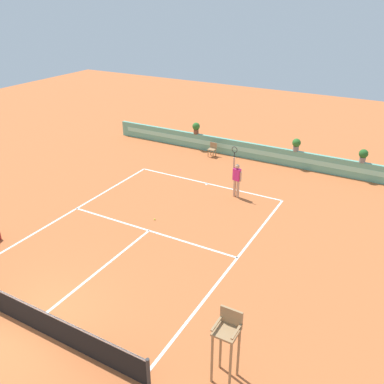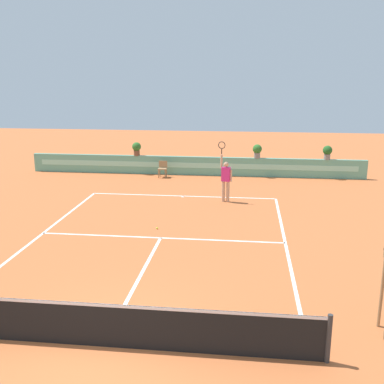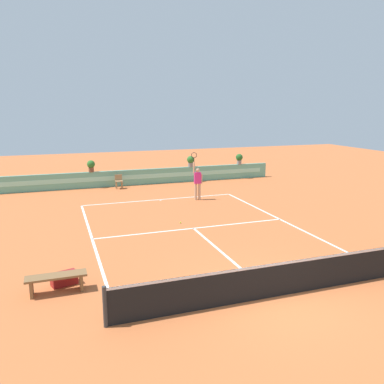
% 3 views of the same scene
% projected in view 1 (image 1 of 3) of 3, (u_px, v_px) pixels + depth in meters
% --- Properties ---
extents(ground_plane, '(60.00, 60.00, 0.00)m').
position_uv_depth(ground_plane, '(143.00, 235.00, 17.28)').
color(ground_plane, '#BC6033').
extents(court_lines, '(8.32, 11.94, 0.01)m').
position_uv_depth(court_lines, '(153.00, 227.00, 17.84)').
color(court_lines, white).
rests_on(court_lines, ground).
extents(net, '(8.92, 0.10, 1.00)m').
position_uv_depth(net, '(27.00, 313.00, 12.34)').
color(net, '#333333').
rests_on(net, ground).
extents(back_wall_barrier, '(18.00, 0.21, 1.00)m').
position_uv_depth(back_wall_barrier, '(241.00, 149.00, 25.22)').
color(back_wall_barrier, '#60A88E').
rests_on(back_wall_barrier, ground).
extents(umpire_chair, '(0.60, 0.60, 2.14)m').
position_uv_depth(umpire_chair, '(227.00, 338.00, 10.36)').
color(umpire_chair, '#99754C').
rests_on(umpire_chair, ground).
extents(ball_kid_chair, '(0.44, 0.44, 0.85)m').
position_uv_depth(ball_kid_chair, '(212.00, 149.00, 25.35)').
color(ball_kid_chair, '#99754C').
rests_on(ball_kid_chair, ground).
extents(tennis_player, '(0.61, 0.28, 2.58)m').
position_uv_depth(tennis_player, '(237.00, 177.00, 20.06)').
color(tennis_player, tan).
rests_on(tennis_player, ground).
extents(tennis_ball_near_baseline, '(0.07, 0.07, 0.07)m').
position_uv_depth(tennis_ball_near_baseline, '(155.00, 219.00, 18.40)').
color(tennis_ball_near_baseline, '#CCE033').
rests_on(tennis_ball_near_baseline, ground).
extents(potted_plant_far_right, '(0.48, 0.48, 0.72)m').
position_uv_depth(potted_plant_far_right, '(363.00, 155.00, 21.79)').
color(potted_plant_far_right, gray).
rests_on(potted_plant_far_right, back_wall_barrier).
extents(potted_plant_right, '(0.48, 0.48, 0.72)m').
position_uv_depth(potted_plant_right, '(296.00, 144.00, 23.36)').
color(potted_plant_right, gray).
rests_on(potted_plant_right, back_wall_barrier).
extents(potted_plant_left, '(0.48, 0.48, 0.72)m').
position_uv_depth(potted_plant_left, '(196.00, 127.00, 26.20)').
color(potted_plant_left, brown).
rests_on(potted_plant_left, back_wall_barrier).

